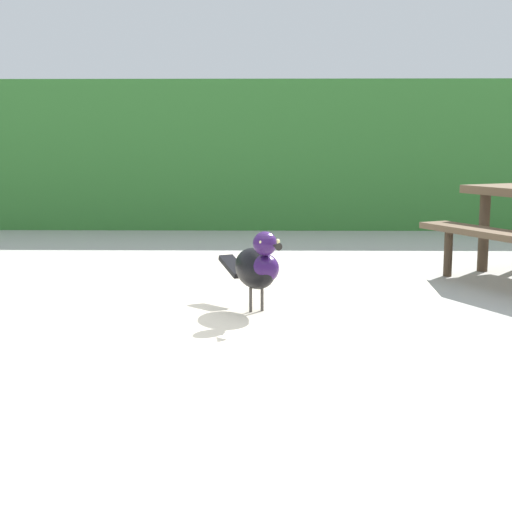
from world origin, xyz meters
TOP-DOWN VIEW (x-y plane):
  - hedge_wall at (0.00, 8.68)m, footprint 28.00×2.01m
  - picnic_table_foreground at (0.04, -0.01)m, footprint 1.76×1.83m
  - bird_grackle at (-0.02, 0.04)m, footprint 0.15×0.27m

SIDE VIEW (x-z plane):
  - picnic_table_foreground at x=0.04m, z-range 0.19..0.93m
  - bird_grackle at x=-0.02m, z-range 0.75..0.94m
  - hedge_wall at x=0.00m, z-range 0.00..1.87m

